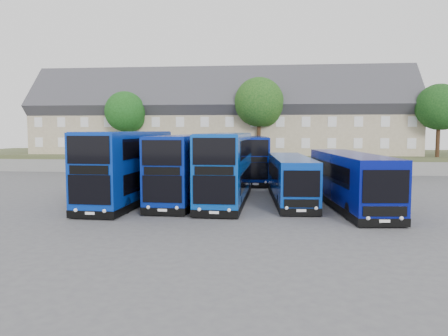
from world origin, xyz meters
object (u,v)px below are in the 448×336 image
dd_front_left (128,168)px  tree_east (440,109)px  coach_east_a (290,180)px  tree_west (126,113)px  dd_front_mid (183,169)px  tree_mid (260,104)px

dd_front_left → tree_east: (28.61, 21.88, 4.98)m
coach_east_a → tree_west: size_ratio=1.53×
tree_east → dd_front_mid: bearing=-140.1°
dd_front_left → coach_east_a: (11.22, 1.67, -0.86)m
dd_front_mid → tree_west: 24.08m
tree_west → tree_mid: (16.00, 0.50, 1.02)m
tree_west → tree_east: bearing=0.0°
coach_east_a → tree_mid: size_ratio=1.27×
coach_east_a → tree_mid: tree_mid is taller
dd_front_left → dd_front_mid: bearing=18.0°
tree_west → tree_mid: tree_mid is taller
tree_mid → tree_east: 20.02m
dd_front_left → coach_east_a: 11.38m
dd_front_mid → tree_east: 32.93m
coach_east_a → tree_west: 28.02m
tree_west → coach_east_a: bearing=-47.4°
tree_mid → tree_east: (20.00, -0.50, -0.68)m
dd_front_left → tree_west: bearing=110.9°
dd_front_mid → coach_east_a: dd_front_mid is taller
tree_west → dd_front_left: bearing=-71.3°
dd_front_left → tree_mid: tree_mid is taller
dd_front_left → dd_front_mid: (3.64, 1.02, -0.13)m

